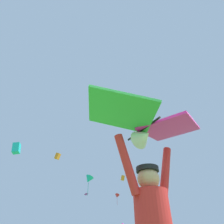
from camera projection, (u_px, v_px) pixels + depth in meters
held_stunt_kite at (146, 125)px, 2.24m from camera, size 1.64×1.05×0.39m
distant_kite_purple_high_right at (86, 194)px, 26.09m from camera, size 0.54×0.48×0.33m
distant_kite_red_mid_right at (117, 196)px, 32.97m from camera, size 1.05×1.00×1.92m
distant_kite_teal_mid_left at (16, 148)px, 17.60m from camera, size 0.85×0.76×1.09m
distant_kite_teal_low_right at (89, 180)px, 20.24m from camera, size 1.36×1.26×2.15m
distant_kite_orange_overhead_distant at (123, 178)px, 30.46m from camera, size 0.67×0.62×0.91m
distant_kite_orange_low_left at (58, 156)px, 30.59m from camera, size 1.05×1.03×1.12m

